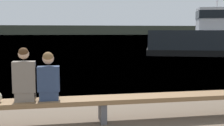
% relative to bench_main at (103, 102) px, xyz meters
% --- Properties ---
extents(water_surface, '(240.00, 240.00, 0.00)m').
position_rel_bench_main_xyz_m(water_surface, '(-0.39, 121.92, -0.41)').
color(water_surface, '#426B8E').
rests_on(water_surface, ground).
extents(far_shoreline, '(600.00, 12.00, 4.88)m').
position_rel_bench_main_xyz_m(far_shoreline, '(-0.39, 148.73, 2.03)').
color(far_shoreline, '#424738').
rests_on(far_shoreline, ground).
extents(bench_main, '(7.86, 0.52, 0.49)m').
position_rel_bench_main_xyz_m(bench_main, '(0.00, 0.00, 0.00)').
color(bench_main, brown).
rests_on(bench_main, ground).
extents(person_left, '(0.41, 0.40, 1.02)m').
position_rel_bench_main_xyz_m(person_left, '(-1.49, 0.01, 0.52)').
color(person_left, '#70665B').
rests_on(person_left, bench_main).
extents(person_right, '(0.41, 0.41, 0.94)m').
position_rel_bench_main_xyz_m(person_right, '(-1.04, 0.01, 0.49)').
color(person_right, navy).
rests_on(person_right, bench_main).
extents(tugboat_red, '(10.54, 6.24, 6.02)m').
position_rel_bench_main_xyz_m(tugboat_red, '(10.71, 14.19, 0.73)').
color(tugboat_red, black).
rests_on(tugboat_red, water_surface).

